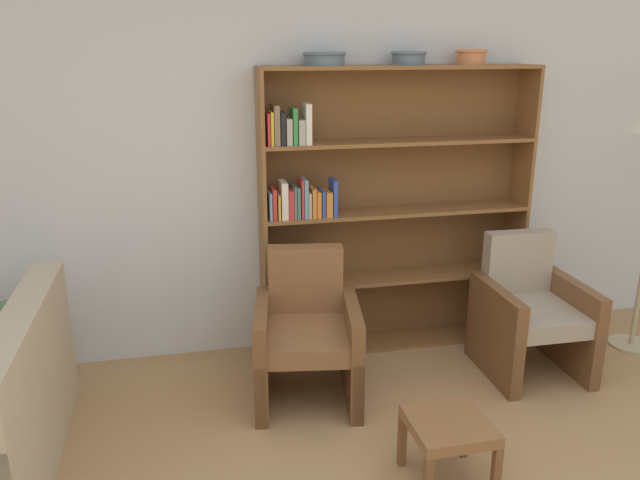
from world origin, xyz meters
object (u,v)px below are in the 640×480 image
object	(u,v)px
bookshelf	(372,220)
bowl_copper	(324,58)
footstool	(449,431)
bowl_olive	(409,57)
armchair_cushioned	(530,313)
bowl_terracotta	(471,56)
armchair_leather	(307,335)

from	to	relation	value
bookshelf	bowl_copper	size ratio (longest dim) A/B	7.15
bowl_copper	footstool	bearing A→B (deg)	-79.80
bowl_olive	footstool	world-z (taller)	bowl_olive
bookshelf	bowl_olive	world-z (taller)	bowl_olive
bowl_olive	armchair_cushioned	world-z (taller)	bowl_olive
bowl_copper	armchair_cushioned	world-z (taller)	bowl_copper
bowl_olive	armchair_cushioned	xyz separation A→B (m)	(0.73, -0.58, -1.67)
bowl_terracotta	footstool	distance (m)	2.49
bowl_copper	armchair_cushioned	bearing A→B (deg)	-23.77
footstool	armchair_cushioned	bearing A→B (deg)	44.26
bowl_copper	bowl_olive	size ratio (longest dim) A/B	1.19
armchair_cushioned	footstool	bearing A→B (deg)	45.32
armchair_cushioned	footstool	xyz separation A→B (m)	(-1.03, -1.00, -0.11)
armchair_cushioned	bookshelf	bearing A→B (deg)	-30.95
bowl_terracotta	armchair_leather	xyz separation A→B (m)	(-1.26, -0.58, -1.68)
armchair_cushioned	footstool	distance (m)	1.44
bookshelf	armchair_cushioned	size ratio (longest dim) A/B	2.19
armchair_leather	armchair_cushioned	distance (m)	1.55
bookshelf	bowl_copper	distance (m)	1.17
bookshelf	armchair_cushioned	world-z (taller)	bookshelf
bookshelf	footstool	world-z (taller)	bookshelf
bookshelf	bowl_terracotta	xyz separation A→B (m)	(0.67, -0.02, 1.12)
bookshelf	armchair_leather	world-z (taller)	bookshelf
armchair_leather	armchair_cushioned	world-z (taller)	same
bowl_copper	footstool	world-z (taller)	bowl_copper
bowl_olive	bowl_terracotta	distance (m)	0.45
bookshelf	footstool	size ratio (longest dim) A/B	5.12
bowl_olive	bowl_terracotta	bearing A→B (deg)	0.00
armchair_leather	footstool	world-z (taller)	armchair_leather
bowl_copper	bowl_olive	distance (m)	0.57
bowl_copper	bowl_olive	xyz separation A→B (m)	(0.57, 0.00, 0.00)
bookshelf	armchair_leather	size ratio (longest dim) A/B	2.19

